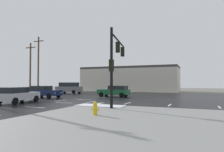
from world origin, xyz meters
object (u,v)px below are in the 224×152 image
(sedan_navy, at_px, (44,91))
(utility_pole_distant, at_px, (38,64))
(sedan_green, at_px, (115,91))
(utility_pole_far, at_px, (30,67))
(sedan_silver, at_px, (17,95))
(suv_grey, at_px, (69,88))
(fire_hydrant, at_px, (95,108))
(traffic_signal_mast, at_px, (116,56))

(sedan_navy, bearing_deg, utility_pole_distant, 140.02)
(sedan_green, distance_m, utility_pole_far, 17.16)
(sedan_silver, bearing_deg, utility_pole_distant, 29.65)
(suv_grey, bearing_deg, fire_hydrant, -53.46)
(fire_hydrant, relative_size, sedan_silver, 0.17)
(fire_hydrant, distance_m, sedan_silver, 11.74)
(traffic_signal_mast, height_order, utility_pole_distant, utility_pole_distant)
(sedan_green, distance_m, sedan_navy, 9.70)
(sedan_silver, bearing_deg, traffic_signal_mast, -93.08)
(fire_hydrant, height_order, utility_pole_far, utility_pole_far)
(sedan_green, bearing_deg, suv_grey, -25.37)
(sedan_green, xyz_separation_m, sedan_navy, (-8.24, -5.12, 0.00))
(sedan_green, relative_size, suv_grey, 0.93)
(utility_pole_far, bearing_deg, sedan_green, -3.28)
(traffic_signal_mast, height_order, sedan_green, traffic_signal_mast)
(suv_grey, bearing_deg, utility_pole_distant, -152.81)
(suv_grey, relative_size, utility_pole_far, 0.53)
(sedan_navy, height_order, utility_pole_far, utility_pole_far)
(fire_hydrant, height_order, suv_grey, suv_grey)
(sedan_navy, bearing_deg, sedan_silver, -65.53)
(fire_hydrant, xyz_separation_m, sedan_silver, (-10.91, 4.32, 0.32))
(sedan_navy, bearing_deg, sedan_green, 35.36)
(traffic_signal_mast, bearing_deg, utility_pole_far, 49.08)
(sedan_silver, relative_size, suv_grey, 0.96)
(sedan_navy, relative_size, utility_pole_distant, 0.44)
(sedan_silver, height_order, suv_grey, suv_grey)
(fire_hydrant, distance_m, sedan_navy, 17.51)
(utility_pole_far, bearing_deg, sedan_navy, -35.74)
(sedan_silver, height_order, utility_pole_distant, utility_pole_distant)
(utility_pole_distant, bearing_deg, sedan_silver, -53.56)
(suv_grey, bearing_deg, utility_pole_far, -142.40)
(utility_pole_far, distance_m, utility_pole_distant, 1.78)
(sedan_green, relative_size, sedan_navy, 0.99)
(traffic_signal_mast, bearing_deg, fire_hydrant, 176.57)
(suv_grey, bearing_deg, sedan_navy, -74.42)
(traffic_signal_mast, bearing_deg, sedan_navy, 53.39)
(sedan_navy, xyz_separation_m, utility_pole_distant, (-8.08, 7.67, 4.63))
(fire_hydrant, distance_m, suv_grey, 27.17)
(fire_hydrant, relative_size, sedan_navy, 0.17)
(traffic_signal_mast, relative_size, sedan_green, 1.37)
(sedan_green, bearing_deg, traffic_signal_mast, 111.59)
(sedan_green, bearing_deg, sedan_silver, 64.01)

